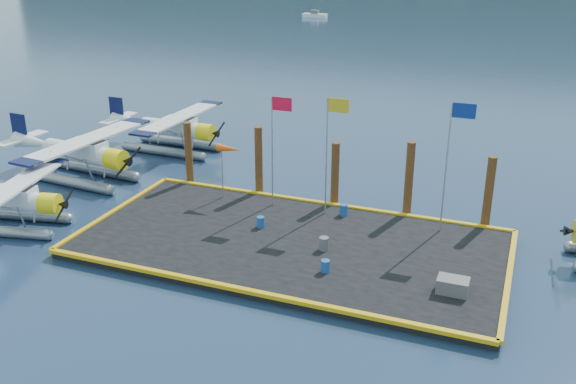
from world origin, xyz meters
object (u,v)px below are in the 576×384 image
windsock (229,150)px  drum_2 (324,244)px  flagpole_red (276,135)px  piling_1 (259,163)px  crate (453,286)px  drum_0 (261,222)px  seaplane_b (83,156)px  seaplane_c (175,131)px  flagpole_blue (452,149)px  piling_2 (335,176)px  piling_4 (488,195)px  drum_1 (325,266)px  seaplane_a (10,204)px  piling_3 (409,182)px  piling_0 (189,155)px  drum_5 (344,210)px  flagpole_yellow (331,139)px

windsock → drum_2: bearing=-30.9°
flagpole_red → piling_1: bearing=136.8°
drum_2 → crate: size_ratio=0.49×
drum_0 → crate: crate is taller
seaplane_b → seaplane_c: size_ratio=1.07×
drum_0 → flagpole_red: flagpole_red is taller
seaplane_b → flagpole_red: flagpole_red is taller
flagpole_blue → piling_1: size_ratio=1.55×
piling_2 → piling_4: piling_4 is taller
drum_2 → piling_2: piling_2 is taller
drum_1 → flagpole_red: 8.59m
flagpole_blue → piling_2: flagpole_blue is taller
seaplane_a → piling_4: 24.13m
seaplane_b → seaplane_c: (2.22, 7.08, -0.10)m
seaplane_b → drum_0: (13.09, -3.08, -0.91)m
piling_2 → piling_3: bearing=0.0°
seaplane_a → piling_0: bearing=134.5°
drum_2 → crate: bearing=-15.9°
seaplane_c → drum_5: 16.04m
drum_0 → piling_3: bearing=34.7°
flagpole_red → drum_5: bearing=1.4°
piling_3 → piling_4: bearing=0.0°
piling_3 → drum_0: bearing=-145.3°
seaplane_c → crate: bearing=59.2°
seaplane_b → drum_1: 18.67m
piling_0 → seaplane_b: bearing=-168.1°
windsock → piling_4: size_ratio=0.78×
flagpole_yellow → piling_1: size_ratio=1.48×
piling_1 → piling_4: piling_1 is taller
crate → flagpole_red: 12.32m
seaplane_b → drum_5: seaplane_b is taller
drum_2 → piling_3: 6.46m
drum_0 → piling_1: 5.12m
flagpole_yellow → piling_2: flagpole_yellow is taller
drum_2 → piling_2: (-1.29, 5.69, 1.19)m
drum_1 → piling_4: size_ratio=0.14×
piling_1 → drum_0: bearing=-65.4°
seaplane_c → piling_2: (13.32, -5.70, 0.41)m
flagpole_red → flagpole_yellow: bearing=0.0°
drum_2 → flagpole_red: flagpole_red is taller
crate → windsock: size_ratio=0.41×
seaplane_b → drum_5: bearing=94.5°
drum_2 → windsock: size_ratio=0.20×
flagpole_red → piling_2: 4.07m
flagpole_blue → seaplane_c: bearing=159.5°
drum_1 → drum_2: 2.12m
seaplane_c → drum_1: seaplane_c is taller
drum_0 → windsock: (-3.07, 2.87, 2.55)m
seaplane_a → piling_3: bearing=102.5°
crate → piling_1: bearing=148.0°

